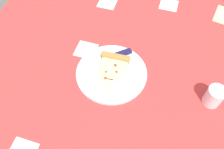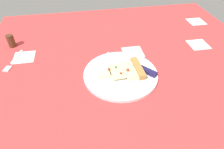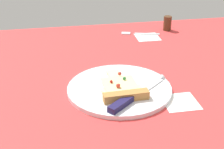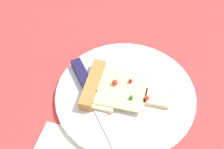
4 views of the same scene
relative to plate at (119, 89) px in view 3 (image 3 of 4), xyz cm
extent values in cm
cube|color=#D13838|center=(-4.42, -2.48, -2.10)|extent=(125.60, 125.60, 3.00)
cube|color=white|center=(-8.87, -14.60, -0.70)|extent=(9.00, 9.00, 0.20)
cube|color=white|center=(39.59, -19.32, -0.70)|extent=(9.00, 9.00, 0.20)
cylinder|color=silver|center=(0.00, 0.00, 0.00)|extent=(29.09, 29.09, 1.20)
cube|color=beige|center=(-4.00, -0.20, 1.10)|extent=(6.53, 11.28, 1.00)
cube|color=beige|center=(1.50, 0.07, 1.10)|extent=(5.95, 7.47, 1.00)
cube|color=beige|center=(6.49, 0.32, 1.10)|extent=(5.37, 3.85, 1.00)
cube|color=#F2E099|center=(-1.00, -0.05, 1.75)|extent=(10.44, 9.68, 0.30)
cube|color=#B27A3D|center=(-6.99, -0.34, 1.70)|extent=(3.18, 12.11, 2.20)
sphere|color=red|center=(-2.55, 0.88, 2.50)|extent=(1.19, 1.19, 1.19)
sphere|color=red|center=(4.55, -0.98, 2.42)|extent=(1.04, 1.04, 1.04)
sphere|color=#2D7A38|center=(1.59, -1.72, 2.36)|extent=(0.91, 0.91, 0.91)
sphere|color=#B21E14|center=(0.39, 2.22, 2.32)|extent=(0.84, 0.84, 0.84)
cube|color=silver|center=(-1.68, -8.06, 0.75)|extent=(9.36, 10.38, 0.30)
cone|color=silver|center=(2.25, -12.60, 0.75)|extent=(2.82, 2.82, 2.00)
cube|color=#1E1947|center=(-9.53, 1.01, 1.40)|extent=(8.21, 9.00, 1.60)
cylinder|color=#4C2D19|center=(46.21, -29.60, 2.35)|extent=(3.27, 3.27, 5.90)
cube|color=silver|center=(42.64, -20.02, -0.20)|extent=(3.88, 9.95, 0.80)
cube|color=silver|center=(44.96, -11.84, -0.20)|extent=(3.29, 4.12, 0.80)
camera|label=1|loc=(51.39, 16.11, 79.04)|focal=37.39mm
camera|label=2|loc=(13.47, 55.91, 49.58)|focal=30.91mm
camera|label=3|loc=(-78.83, 16.46, 45.59)|focal=53.09mm
camera|label=4|loc=(8.22, -37.71, 54.91)|focal=51.55mm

